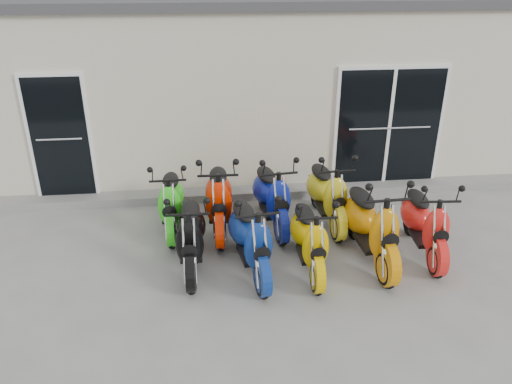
% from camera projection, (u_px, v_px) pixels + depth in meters
% --- Properties ---
extents(ground, '(80.00, 80.00, 0.00)m').
position_uv_depth(ground, '(260.00, 255.00, 7.38)').
color(ground, gray).
rests_on(ground, ground).
extents(building, '(14.00, 6.00, 3.20)m').
position_uv_depth(building, '(234.00, 74.00, 11.39)').
color(building, beige).
rests_on(building, ground).
extents(front_step, '(14.00, 0.40, 0.15)m').
position_uv_depth(front_step, '(248.00, 193.00, 9.17)').
color(front_step, gray).
rests_on(front_step, ground).
extents(door_left, '(1.07, 0.08, 2.22)m').
position_uv_depth(door_left, '(60.00, 135.00, 8.49)').
color(door_left, black).
rests_on(door_left, front_step).
extents(door_right, '(2.02, 0.08, 2.22)m').
position_uv_depth(door_right, '(389.00, 124.00, 9.05)').
color(door_right, black).
rests_on(door_right, front_step).
extents(scooter_front_black, '(0.65, 1.75, 1.29)m').
position_uv_depth(scooter_front_black, '(190.00, 227.00, 6.82)').
color(scooter_front_black, black).
rests_on(scooter_front_black, ground).
extents(scooter_front_blue, '(0.91, 1.89, 1.34)m').
position_uv_depth(scooter_front_blue, '(250.00, 229.00, 6.73)').
color(scooter_front_blue, navy).
rests_on(scooter_front_blue, ground).
extents(scooter_front_orange_a, '(0.62, 1.68, 1.24)m').
position_uv_depth(scooter_front_orange_a, '(309.00, 230.00, 6.79)').
color(scooter_front_orange_a, '#D9AB00').
rests_on(scooter_front_orange_a, ground).
extents(scooter_front_orange_b, '(0.80, 1.98, 1.44)m').
position_uv_depth(scooter_front_orange_b, '(372.00, 215.00, 6.97)').
color(scooter_front_orange_b, '#CE7B06').
rests_on(scooter_front_orange_b, ground).
extents(scooter_front_red, '(0.77, 1.79, 1.29)m').
position_uv_depth(scooter_front_red, '(426.00, 214.00, 7.15)').
color(scooter_front_red, red).
rests_on(scooter_front_red, ground).
extents(scooter_back_green, '(0.66, 1.72, 1.26)m').
position_uv_depth(scooter_back_green, '(170.00, 193.00, 7.84)').
color(scooter_back_green, '#2ED11C').
rests_on(scooter_back_green, ground).
extents(scooter_back_red, '(0.73, 1.89, 1.39)m').
position_uv_depth(scooter_back_red, '(218.00, 190.00, 7.81)').
color(scooter_back_red, red).
rests_on(scooter_back_red, ground).
extents(scooter_back_blue, '(0.85, 1.88, 1.34)m').
position_uv_depth(scooter_back_blue, '(272.00, 188.00, 7.93)').
color(scooter_back_blue, navy).
rests_on(scooter_back_blue, ground).
extents(scooter_back_yellow, '(0.76, 1.86, 1.35)m').
position_uv_depth(scooter_back_yellow, '(327.00, 185.00, 8.01)').
color(scooter_back_yellow, gold).
rests_on(scooter_back_yellow, ground).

